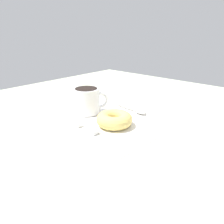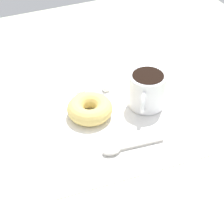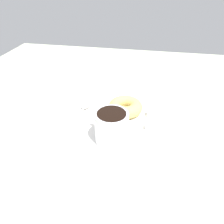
# 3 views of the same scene
# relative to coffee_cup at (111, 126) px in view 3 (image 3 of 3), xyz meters

# --- Properties ---
(ground_plane) EXTENTS (1.20, 1.20, 0.02)m
(ground_plane) POSITION_rel_coffee_cup_xyz_m (-0.11, -0.03, -0.05)
(ground_plane) COLOR beige
(napkin) EXTENTS (0.35, 0.35, 0.00)m
(napkin) POSITION_rel_coffee_cup_xyz_m (-0.09, -0.01, -0.04)
(napkin) COLOR white
(napkin) RESTS_ON ground_plane
(coffee_cup) EXTENTS (0.08, 0.10, 0.08)m
(coffee_cup) POSITION_rel_coffee_cup_xyz_m (0.00, 0.00, 0.00)
(coffee_cup) COLOR white
(coffee_cup) RESTS_ON napkin
(donut) EXTENTS (0.10, 0.10, 0.04)m
(donut) POSITION_rel_coffee_cup_xyz_m (-0.13, 0.02, -0.02)
(donut) COLOR #E5C66B
(donut) RESTS_ON napkin
(spoon) EXTENTS (0.13, 0.03, 0.01)m
(spoon) POSITION_rel_coffee_cup_xyz_m (-0.11, -0.10, -0.04)
(spoon) COLOR #B7B2A8
(spoon) RESTS_ON napkin
(sugar_cube) EXTENTS (0.02, 0.02, 0.02)m
(sugar_cube) POSITION_rel_coffee_cup_xyz_m (-0.12, 0.09, -0.03)
(sugar_cube) COLOR white
(sugar_cube) RESTS_ON napkin
(sugar_cube_extra) EXTENTS (0.01, 0.01, 0.01)m
(sugar_cube_extra) POSITION_rel_coffee_cup_xyz_m (-0.06, 0.09, -0.03)
(sugar_cube_extra) COLOR white
(sugar_cube_extra) RESTS_ON napkin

